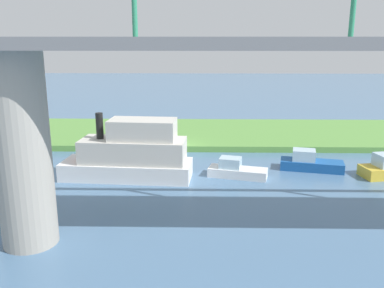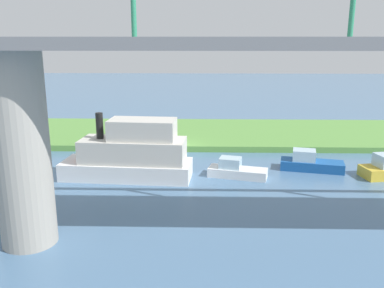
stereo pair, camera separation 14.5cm
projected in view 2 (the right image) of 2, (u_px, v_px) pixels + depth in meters
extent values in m
plane|color=#4C7093|center=(176.00, 152.00, 34.38)|extent=(160.00, 160.00, 0.00)
cube|color=#5B9342|center=(180.00, 133.00, 40.12)|extent=(80.00, 12.00, 0.50)
cylinder|color=#9E998E|center=(21.00, 151.00, 18.13)|extent=(2.48, 2.48, 8.79)
cube|color=slate|center=(10.00, 43.00, 16.97)|extent=(68.12, 4.00, 0.50)
cylinder|color=#2D8C66|center=(353.00, 7.00, 18.15)|extent=(0.24, 0.24, 2.60)
cylinder|color=#2D8C66|center=(133.00, 7.00, 18.39)|extent=(0.24, 0.24, 2.60)
cylinder|color=#2D334C|center=(150.00, 134.00, 37.27)|extent=(0.29, 0.29, 0.55)
cylinder|color=blue|center=(150.00, 128.00, 37.12)|extent=(0.43, 0.43, 0.60)
sphere|color=tan|center=(150.00, 124.00, 37.02)|extent=(0.24, 0.24, 0.24)
cylinder|color=brown|center=(162.00, 137.00, 35.76)|extent=(0.20, 0.20, 0.84)
cube|color=white|center=(127.00, 169.00, 27.98)|extent=(8.91, 3.55, 1.16)
cube|color=beige|center=(133.00, 150.00, 27.59)|extent=(7.15, 3.13, 1.55)
cube|color=beige|center=(142.00, 129.00, 27.16)|extent=(4.51, 2.53, 1.36)
cylinder|color=black|center=(100.00, 126.00, 27.40)|extent=(0.48, 0.48, 1.74)
cube|color=#D84C2D|center=(93.00, 154.00, 27.95)|extent=(1.68, 1.86, 0.87)
cube|color=white|center=(238.00, 173.00, 28.17)|extent=(4.20, 2.34, 0.62)
cube|color=silver|center=(230.00, 163.00, 28.15)|extent=(1.66, 1.45, 0.71)
cube|color=#195199|center=(312.00, 165.00, 29.64)|extent=(4.63, 2.49, 0.68)
cube|color=silver|center=(304.00, 155.00, 29.60)|extent=(1.82, 1.57, 0.78)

